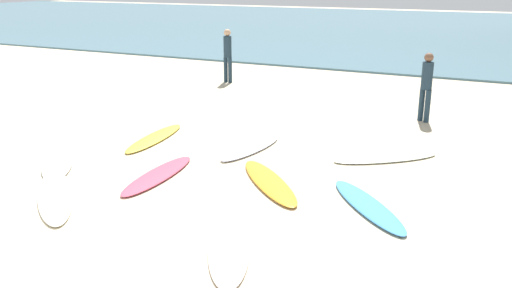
{
  "coord_description": "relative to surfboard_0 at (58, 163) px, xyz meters",
  "views": [
    {
      "loc": [
        6.03,
        -4.5,
        3.62
      ],
      "look_at": [
        1.3,
        5.04,
        0.3
      ],
      "focal_mm": 37.87,
      "sensor_mm": 36.0,
      "label": 1
    }
  ],
  "objects": [
    {
      "name": "surfboard_1",
      "position": [
        0.64,
        2.34,
        -0.01
      ],
      "size": [
        0.86,
        2.5,
        0.07
      ],
      "primitive_type": "ellipsoid",
      "rotation": [
        0.0,
        0.0,
        3.28
      ],
      "color": "yellow",
      "rests_on": "ground_plane"
    },
    {
      "name": "surfboard_3",
      "position": [
        5.78,
        3.3,
        -0.01
      ],
      "size": [
        2.12,
        1.91,
        0.06
      ],
      "primitive_type": "ellipsoid",
      "rotation": [
        0.0,
        0.0,
        -0.88
      ],
      "color": "silver",
      "rests_on": "ground_plane"
    },
    {
      "name": "surfboard_8",
      "position": [
        3.0,
        2.61,
        -0.0
      ],
      "size": [
        0.75,
        2.14,
        0.08
      ],
      "primitive_type": "ellipsoid",
      "rotation": [
        0.0,
        0.0,
        -0.12
      ],
      "color": "white",
      "rests_on": "ground_plane"
    },
    {
      "name": "surfboard_0",
      "position": [
        0.0,
        0.0,
        0.0
      ],
      "size": [
        1.78,
        1.92,
        0.08
      ],
      "primitive_type": "ellipsoid",
      "rotation": [
        0.0,
        0.0,
        0.72
      ],
      "color": "white",
      "rests_on": "ground_plane"
    },
    {
      "name": "surfboard_2",
      "position": [
        4.21,
        0.97,
        -0.0
      ],
      "size": [
        2.08,
        2.13,
        0.08
      ],
      "primitive_type": "ellipsoid",
      "rotation": [
        0.0,
        0.0,
        3.91
      ],
      "color": "gold",
      "rests_on": "ground_plane"
    },
    {
      "name": "surfboard_6",
      "position": [
        1.2,
        -1.23,
        -0.0
      ],
      "size": [
        2.28,
        2.17,
        0.08
      ],
      "primitive_type": "ellipsoid",
      "rotation": [
        0.0,
        0.0,
        0.82
      ],
      "color": "white",
      "rests_on": "ground_plane"
    },
    {
      "name": "surfboard_4",
      "position": [
        6.1,
        0.73,
        -0.0
      ],
      "size": [
        1.91,
        2.05,
        0.08
      ],
      "primitive_type": "ellipsoid",
      "rotation": [
        0.0,
        0.0,
        0.73
      ],
      "color": "#4594DD",
      "rests_on": "ground_plane"
    },
    {
      "name": "surfboard_5",
      "position": [
        4.74,
        -1.47,
        -0.01
      ],
      "size": [
        1.58,
        2.28,
        0.06
      ],
      "primitive_type": "ellipsoid",
      "rotation": [
        0.0,
        0.0,
        0.49
      ],
      "color": "#F5DBCF",
      "rests_on": "ground_plane"
    },
    {
      "name": "ocean_water",
      "position": [
        2.04,
        33.31,
        -0.0
      ],
      "size": [
        120.0,
        40.0,
        0.08
      ],
      "primitive_type": "cube",
      "color": "slate",
      "rests_on": "ground_plane"
    },
    {
      "name": "ground_plane",
      "position": [
        2.04,
        -2.85,
        -0.04
      ],
      "size": [
        120.0,
        120.0,
        0.0
      ],
      "primitive_type": "plane",
      "color": "beige"
    },
    {
      "name": "beachgoer_near",
      "position": [
        -1.27,
        9.25,
        1.01
      ],
      "size": [
        0.34,
        0.33,
        1.87
      ],
      "rotation": [
        0.0,
        0.0,
        2.96
      ],
      "color": "#1E3342",
      "rests_on": "ground_plane"
    },
    {
      "name": "beachgoer_far",
      "position": [
        5.93,
        6.78,
        0.96
      ],
      "size": [
        0.39,
        0.39,
        1.78
      ],
      "rotation": [
        0.0,
        0.0,
        5.72
      ],
      "color": "#1E3342",
      "rests_on": "ground_plane"
    },
    {
      "name": "surfboard_7",
      "position": [
        2.18,
        0.37,
        -0.0
      ],
      "size": [
        0.72,
        2.34,
        0.08
      ],
      "primitive_type": "ellipsoid",
      "rotation": [
        0.0,
        0.0,
        3.22
      ],
      "color": "#D74860",
      "rests_on": "ground_plane"
    }
  ]
}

